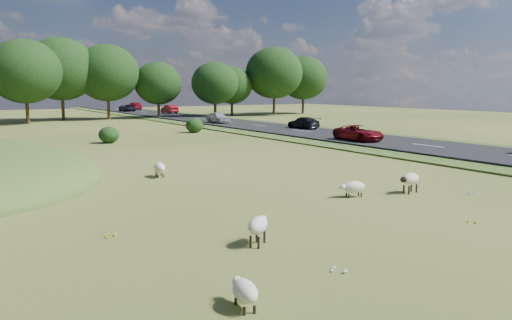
{
  "coord_description": "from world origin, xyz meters",
  "views": [
    {
      "loc": [
        -11.21,
        -17.14,
        4.6
      ],
      "look_at": [
        2.0,
        4.0,
        1.0
      ],
      "focal_mm": 35.0,
      "sensor_mm": 36.0,
      "label": 1
    }
  ],
  "objects_px": {
    "sheep_1": "(410,179)",
    "sheep_3": "(244,291)",
    "sheep_0": "(160,168)",
    "sheep_2": "(258,225)",
    "car_0": "(127,108)",
    "sheep_4": "(353,187)",
    "car_1": "(303,123)",
    "car_6": "(134,106)",
    "car_4": "(218,117)",
    "car_5": "(359,133)",
    "car_2": "(170,109)"
  },
  "relations": [
    {
      "from": "sheep_1",
      "to": "car_4",
      "type": "relative_size",
      "value": 0.32
    },
    {
      "from": "sheep_4",
      "to": "car_6",
      "type": "distance_m",
      "value": 86.55
    },
    {
      "from": "sheep_2",
      "to": "car_0",
      "type": "distance_m",
      "value": 83.44
    },
    {
      "from": "car_5",
      "to": "sheep_2",
      "type": "bearing_deg",
      "value": -139.34
    },
    {
      "from": "sheep_3",
      "to": "sheep_4",
      "type": "relative_size",
      "value": 0.9
    },
    {
      "from": "sheep_3",
      "to": "car_6",
      "type": "height_order",
      "value": "car_6"
    },
    {
      "from": "sheep_2",
      "to": "sheep_4",
      "type": "distance_m",
      "value": 7.7
    },
    {
      "from": "sheep_0",
      "to": "sheep_2",
      "type": "relative_size",
      "value": 1.18
    },
    {
      "from": "sheep_0",
      "to": "car_1",
      "type": "relative_size",
      "value": 0.32
    },
    {
      "from": "car_5",
      "to": "sheep_3",
      "type": "bearing_deg",
      "value": -137.61
    },
    {
      "from": "sheep_1",
      "to": "car_0",
      "type": "relative_size",
      "value": 0.28
    },
    {
      "from": "car_5",
      "to": "car_0",
      "type": "bearing_deg",
      "value": 90.0
    },
    {
      "from": "sheep_4",
      "to": "car_5",
      "type": "relative_size",
      "value": 0.27
    },
    {
      "from": "sheep_2",
      "to": "car_4",
      "type": "xyz_separation_m",
      "value": [
        21.71,
        43.9,
        0.35
      ]
    },
    {
      "from": "sheep_4",
      "to": "car_4",
      "type": "distance_m",
      "value": 43.14
    },
    {
      "from": "sheep_1",
      "to": "sheep_3",
      "type": "bearing_deg",
      "value": 17.86
    },
    {
      "from": "car_2",
      "to": "car_5",
      "type": "bearing_deg",
      "value": 85.69
    },
    {
      "from": "car_4",
      "to": "car_5",
      "type": "relative_size",
      "value": 0.89
    },
    {
      "from": "sheep_1",
      "to": "sheep_4",
      "type": "distance_m",
      "value": 2.79
    },
    {
      "from": "sheep_0",
      "to": "car_2",
      "type": "xyz_separation_m",
      "value": [
        23.79,
        56.76,
        0.51
      ]
    },
    {
      "from": "sheep_0",
      "to": "car_4",
      "type": "relative_size",
      "value": 0.33
    },
    {
      "from": "car_2",
      "to": "car_6",
      "type": "bearing_deg",
      "value": -90.0
    },
    {
      "from": "sheep_4",
      "to": "car_1",
      "type": "relative_size",
      "value": 0.29
    },
    {
      "from": "car_1",
      "to": "car_6",
      "type": "relative_size",
      "value": 0.85
    },
    {
      "from": "sheep_0",
      "to": "car_5",
      "type": "relative_size",
      "value": 0.3
    },
    {
      "from": "sheep_2",
      "to": "sheep_4",
      "type": "bearing_deg",
      "value": -13.88
    },
    {
      "from": "sheep_3",
      "to": "car_5",
      "type": "distance_m",
      "value": 32.83
    },
    {
      "from": "sheep_3",
      "to": "car_1",
      "type": "relative_size",
      "value": 0.26
    },
    {
      "from": "car_4",
      "to": "car_5",
      "type": "height_order",
      "value": "car_4"
    },
    {
      "from": "sheep_2",
      "to": "sheep_3",
      "type": "xyz_separation_m",
      "value": [
        -2.53,
        -3.48,
        -0.21
      ]
    },
    {
      "from": "sheep_2",
      "to": "car_4",
      "type": "distance_m",
      "value": 48.97
    },
    {
      "from": "sheep_1",
      "to": "sheep_4",
      "type": "xyz_separation_m",
      "value": [
        -2.69,
        0.71,
        -0.2
      ]
    },
    {
      "from": "sheep_2",
      "to": "car_1",
      "type": "bearing_deg",
      "value": 10.83
    },
    {
      "from": "sheep_4",
      "to": "car_6",
      "type": "bearing_deg",
      "value": -86.92
    },
    {
      "from": "sheep_0",
      "to": "car_4",
      "type": "xyz_separation_m",
      "value": [
        19.99,
        31.56,
        0.47
      ]
    },
    {
      "from": "sheep_2",
      "to": "car_5",
      "type": "distance_m",
      "value": 28.62
    },
    {
      "from": "car_1",
      "to": "car_5",
      "type": "relative_size",
      "value": 0.93
    },
    {
      "from": "sheep_4",
      "to": "car_0",
      "type": "xyz_separation_m",
      "value": [
        14.79,
        77.19,
        0.45
      ]
    },
    {
      "from": "car_0",
      "to": "car_1",
      "type": "xyz_separation_m",
      "value": [
        3.8,
        -49.37,
        -0.01
      ]
    },
    {
      "from": "sheep_2",
      "to": "sheep_4",
      "type": "xyz_separation_m",
      "value": [
        6.92,
        3.38,
        -0.17
      ]
    },
    {
      "from": "sheep_2",
      "to": "car_0",
      "type": "xyz_separation_m",
      "value": [
        21.71,
        80.57,
        0.28
      ]
    },
    {
      "from": "car_2",
      "to": "car_0",
      "type": "bearing_deg",
      "value": -71.68
    },
    {
      "from": "sheep_0",
      "to": "sheep_1",
      "type": "height_order",
      "value": "sheep_1"
    },
    {
      "from": "sheep_0",
      "to": "sheep_4",
      "type": "height_order",
      "value": "sheep_0"
    },
    {
      "from": "car_4",
      "to": "car_1",
      "type": "bearing_deg",
      "value": -73.34
    },
    {
      "from": "sheep_1",
      "to": "sheep_2",
      "type": "distance_m",
      "value": 9.97
    },
    {
      "from": "sheep_2",
      "to": "car_1",
      "type": "height_order",
      "value": "car_1"
    },
    {
      "from": "sheep_1",
      "to": "car_5",
      "type": "height_order",
      "value": "car_5"
    },
    {
      "from": "car_1",
      "to": "car_4",
      "type": "relative_size",
      "value": 1.05
    },
    {
      "from": "sheep_4",
      "to": "car_5",
      "type": "distance_m",
      "value": 21.27
    }
  ]
}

